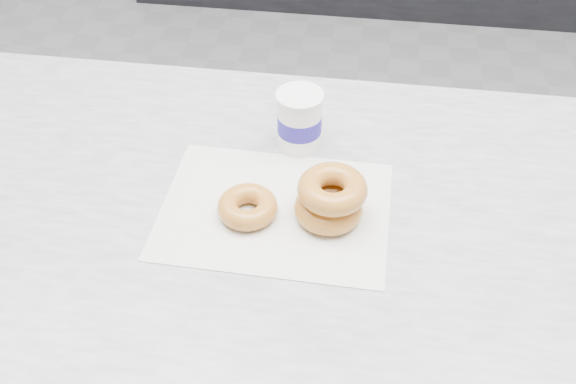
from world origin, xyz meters
name	(u,v)px	position (x,y,z in m)	size (l,w,h in m)	color
ground	(332,287)	(0.00, 0.00, 0.00)	(5.00, 5.00, 0.00)	#949497
counter	(315,380)	(0.00, -0.60, 0.45)	(3.06, 0.76, 0.90)	#333335
wax_paper	(275,210)	(-0.07, -0.59, 0.90)	(0.34, 0.26, 0.00)	silver
donut_single	(248,207)	(-0.11, -0.61, 0.92)	(0.09, 0.09, 0.03)	#C18A35
donut_stack	(330,199)	(0.01, -0.59, 0.94)	(0.13, 0.13, 0.07)	#C18A35
coffee_cup	(300,120)	(-0.06, -0.43, 0.95)	(0.08, 0.08, 0.10)	white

